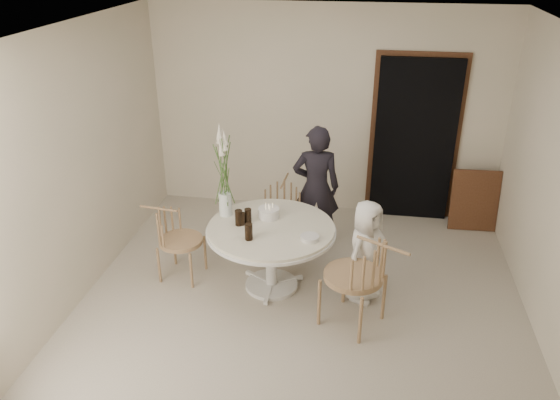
% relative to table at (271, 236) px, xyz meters
% --- Properties ---
extents(ground, '(4.50, 4.50, 0.00)m').
position_rel_table_xyz_m(ground, '(0.35, -0.25, -0.62)').
color(ground, '#BBB49F').
rests_on(ground, ground).
extents(room_shell, '(4.50, 4.50, 4.50)m').
position_rel_table_xyz_m(room_shell, '(0.35, -0.25, 1.00)').
color(room_shell, white).
rests_on(room_shell, ground).
extents(doorway, '(1.00, 0.10, 2.10)m').
position_rel_table_xyz_m(doorway, '(1.50, 1.94, 0.43)').
color(doorway, black).
rests_on(doorway, ground).
extents(door_trim, '(1.12, 0.03, 2.22)m').
position_rel_table_xyz_m(door_trim, '(1.50, 1.98, 0.49)').
color(door_trim, brown).
rests_on(door_trim, ground).
extents(table, '(1.33, 1.33, 0.73)m').
position_rel_table_xyz_m(table, '(0.00, 0.00, 0.00)').
color(table, silver).
rests_on(table, ground).
extents(picture_frame, '(0.59, 0.19, 0.78)m').
position_rel_table_xyz_m(picture_frame, '(2.30, 1.70, -0.23)').
color(picture_frame, brown).
rests_on(picture_frame, ground).
extents(chair_far, '(0.47, 0.51, 0.82)m').
position_rel_table_xyz_m(chair_far, '(-0.02, 0.90, -0.09)').
color(chair_far, '#A48559').
rests_on(chair_far, ground).
extents(chair_right, '(0.73, 0.71, 0.98)m').
position_rel_table_xyz_m(chair_right, '(0.99, -0.52, 0.02)').
color(chair_right, '#A48559').
rests_on(chair_right, ground).
extents(chair_left, '(0.52, 0.49, 0.82)m').
position_rel_table_xyz_m(chair_left, '(-1.11, 0.06, -0.09)').
color(chair_left, '#A48559').
rests_on(chair_left, ground).
extents(girl, '(0.59, 0.43, 1.51)m').
position_rel_table_xyz_m(girl, '(0.36, 0.97, 0.14)').
color(girl, black).
rests_on(girl, ground).
extents(boy, '(0.57, 0.64, 1.10)m').
position_rel_table_xyz_m(boy, '(0.96, -0.03, -0.07)').
color(boy, white).
rests_on(boy, ground).
extents(birthday_cake, '(0.22, 0.22, 0.16)m').
position_rel_table_xyz_m(birthday_cake, '(-0.06, 0.19, 0.17)').
color(birthday_cake, silver).
rests_on(birthday_cake, table).
extents(cola_tumbler_a, '(0.08, 0.08, 0.13)m').
position_rel_table_xyz_m(cola_tumbler_a, '(-0.30, -0.01, 0.18)').
color(cola_tumbler_a, black).
rests_on(cola_tumbler_a, table).
extents(cola_tumbler_b, '(0.10, 0.10, 0.17)m').
position_rel_table_xyz_m(cola_tumbler_b, '(-0.17, -0.29, 0.20)').
color(cola_tumbler_b, black).
rests_on(cola_tumbler_b, table).
extents(cola_tumbler_c, '(0.09, 0.09, 0.17)m').
position_rel_table_xyz_m(cola_tumbler_c, '(-0.33, -0.02, 0.20)').
color(cola_tumbler_c, black).
rests_on(cola_tumbler_c, table).
extents(cola_tumbler_d, '(0.09, 0.09, 0.15)m').
position_rel_table_xyz_m(cola_tumbler_d, '(-0.25, 0.05, 0.19)').
color(cola_tumbler_d, black).
rests_on(cola_tumbler_d, table).
extents(plate_stack, '(0.22, 0.22, 0.05)m').
position_rel_table_xyz_m(plate_stack, '(0.42, -0.20, 0.14)').
color(plate_stack, silver).
rests_on(plate_stack, table).
extents(flower_vase, '(0.14, 0.14, 1.01)m').
position_rel_table_xyz_m(flower_vase, '(-0.52, 0.18, 0.59)').
color(flower_vase, white).
rests_on(flower_vase, table).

